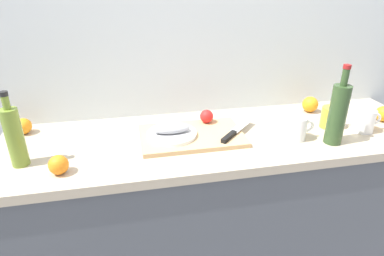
{
  "coord_description": "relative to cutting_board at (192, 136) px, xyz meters",
  "views": [
    {
      "loc": [
        -0.41,
        -1.28,
        1.56
      ],
      "look_at": [
        -0.15,
        -0.0,
        0.95
      ],
      "focal_mm": 30.49,
      "sensor_mm": 36.0,
      "label": 1
    }
  ],
  "objects": [
    {
      "name": "coffee_mug_1",
      "position": [
        0.8,
        -0.09,
        0.04
      ],
      "size": [
        0.13,
        0.09,
        0.11
      ],
      "color": "white",
      "rests_on": "kitchen_counter"
    },
    {
      "name": "cutting_board",
      "position": [
        0.0,
        0.0,
        0.0
      ],
      "size": [
        0.46,
        0.29,
        0.02
      ],
      "primitive_type": "cube",
      "color": "tan",
      "rests_on": "kitchen_counter"
    },
    {
      "name": "orange_2",
      "position": [
        0.97,
        -0.01,
        0.03
      ],
      "size": [
        0.08,
        0.08,
        0.08
      ],
      "primitive_type": "sphere",
      "color": "orange",
      "rests_on": "kitchen_counter"
    },
    {
      "name": "orange_1",
      "position": [
        0.68,
        0.18,
        0.03
      ],
      "size": [
        0.08,
        0.08,
        0.08
      ],
      "primitive_type": "sphere",
      "color": "orange",
      "rests_on": "kitchen_counter"
    },
    {
      "name": "orange_0",
      "position": [
        -0.54,
        -0.18,
        0.03
      ],
      "size": [
        0.07,
        0.07,
        0.07
      ],
      "primitive_type": "sphere",
      "color": "orange",
      "rests_on": "kitchen_counter"
    },
    {
      "name": "orange_3",
      "position": [
        -0.75,
        0.2,
        0.03
      ],
      "size": [
        0.07,
        0.07,
        0.07
      ],
      "primitive_type": "sphere",
      "color": "orange",
      "rests_on": "kitchen_counter"
    },
    {
      "name": "coffee_mug_2",
      "position": [
        0.67,
        -0.02,
        0.04
      ],
      "size": [
        0.13,
        0.09,
        0.1
      ],
      "color": "yellow",
      "rests_on": "kitchen_counter"
    },
    {
      "name": "chef_knife",
      "position": [
        0.18,
        -0.04,
        0.02
      ],
      "size": [
        0.22,
        0.23,
        0.02
      ],
      "rotation": [
        0.0,
        0.0,
        0.8
      ],
      "color": "silver",
      "rests_on": "cutting_board"
    },
    {
      "name": "coffee_mug_0",
      "position": [
        0.45,
        -0.1,
        0.04
      ],
      "size": [
        0.13,
        0.09,
        0.11
      ],
      "color": "white",
      "rests_on": "kitchen_counter"
    },
    {
      "name": "kitchen_counter",
      "position": [
        0.15,
        0.0,
        -0.46
      ],
      "size": [
        2.0,
        0.6,
        0.9
      ],
      "color": "#4C5159",
      "rests_on": "ground_plane"
    },
    {
      "name": "white_plate",
      "position": [
        -0.09,
        0.0,
        0.02
      ],
      "size": [
        0.22,
        0.22,
        0.01
      ],
      "primitive_type": "cylinder",
      "color": "white",
      "rests_on": "cutting_board"
    },
    {
      "name": "olive_oil_bottle",
      "position": [
        -0.69,
        -0.09,
        0.11
      ],
      "size": [
        0.06,
        0.06,
        0.3
      ],
      "color": "olive",
      "rests_on": "kitchen_counter"
    },
    {
      "name": "fish_fillet",
      "position": [
        -0.09,
        0.0,
        0.04
      ],
      "size": [
        0.16,
        0.07,
        0.04
      ],
      "primitive_type": "ellipsoid",
      "color": "gray",
      "rests_on": "white_plate"
    },
    {
      "name": "tomato_0",
      "position": [
        0.09,
        0.11,
        0.04
      ],
      "size": [
        0.06,
        0.06,
        0.06
      ],
      "primitive_type": "sphere",
      "color": "red",
      "rests_on": "cutting_board"
    },
    {
      "name": "wine_bottle",
      "position": [
        0.59,
        -0.16,
        0.13
      ],
      "size": [
        0.07,
        0.07,
        0.34
      ],
      "color": "#2D4723",
      "rests_on": "kitchen_counter"
    },
    {
      "name": "back_wall",
      "position": [
        0.15,
        0.33,
        0.34
      ],
      "size": [
        3.2,
        0.05,
        2.5
      ],
      "primitive_type": "cube",
      "color": "silver",
      "rests_on": "ground_plane"
    }
  ]
}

